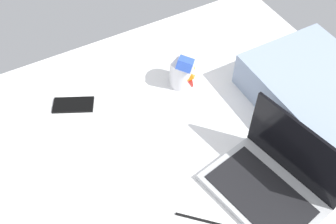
{
  "coord_description": "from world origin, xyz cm",
  "views": [
    {
      "loc": [
        33.83,
        -40.03,
        125.22
      ],
      "look_at": [
        -39.73,
        0.06,
        24.0
      ],
      "focal_mm": 43.34,
      "sensor_mm": 36.0,
      "label": 1
    }
  ],
  "objects_px": {
    "laptop": "(273,181)",
    "pillow": "(323,99)",
    "snack_cup": "(183,72)",
    "cell_phone": "(73,105)"
  },
  "relations": [
    {
      "from": "snack_cup",
      "to": "cell_phone",
      "type": "relative_size",
      "value": 1.03
    },
    {
      "from": "laptop",
      "to": "pillow",
      "type": "bearing_deg",
      "value": 104.73
    },
    {
      "from": "laptop",
      "to": "snack_cup",
      "type": "xyz_separation_m",
      "value": [
        -0.5,
        -0.01,
        0.02
      ]
    },
    {
      "from": "laptop",
      "to": "cell_phone",
      "type": "distance_m",
      "value": 0.71
    },
    {
      "from": "laptop",
      "to": "snack_cup",
      "type": "height_order",
      "value": "laptop"
    },
    {
      "from": "laptop",
      "to": "snack_cup",
      "type": "distance_m",
      "value": 0.5
    },
    {
      "from": "cell_phone",
      "to": "pillow",
      "type": "height_order",
      "value": "pillow"
    },
    {
      "from": "laptop",
      "to": "pillow",
      "type": "relative_size",
      "value": 0.71
    },
    {
      "from": "cell_phone",
      "to": "snack_cup",
      "type": "bearing_deg",
      "value": -77.05
    },
    {
      "from": "laptop",
      "to": "cell_phone",
      "type": "height_order",
      "value": "laptop"
    }
  ]
}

